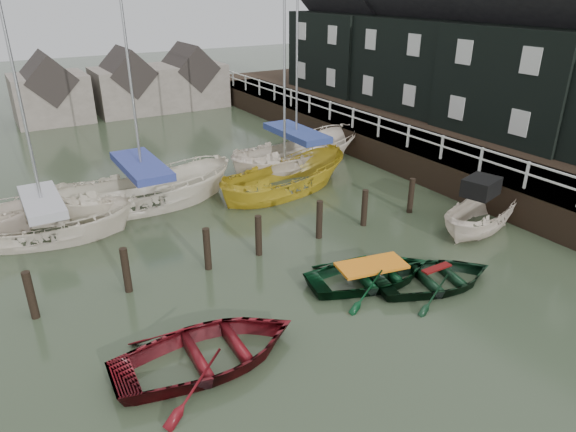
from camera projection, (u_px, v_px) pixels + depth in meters
ground at (342, 286)px, 15.21m from camera, size 120.00×120.00×0.00m
pier at (374, 139)px, 27.19m from camera, size 3.04×32.00×2.70m
land_strip at (446, 137)px, 30.09m from camera, size 14.00×38.00×1.50m
quay_houses at (479, 37)px, 26.71m from camera, size 6.52×28.14×10.01m
mooring_pilings at (261, 240)px, 16.82m from camera, size 13.72×0.22×1.80m
far_sheds at (126, 86)px, 35.12m from camera, size 14.00×4.08×4.39m
rowboat_red at (210, 363)px, 12.12m from camera, size 4.58×3.36×0.92m
rowboat_green at (370, 282)px, 15.42m from camera, size 4.42×3.53×0.82m
rowboat_dkgreen at (434, 285)px, 15.26m from camera, size 4.29×3.49×0.78m
motorboat at (479, 224)px, 18.93m from camera, size 4.83×2.86×2.71m
sailboat_a at (49, 236)px, 18.07m from camera, size 6.34×3.75×11.86m
sailboat_b at (146, 203)px, 20.81m from camera, size 7.45×3.28×12.16m
sailboat_c at (285, 190)px, 22.34m from camera, size 6.98×3.66×10.19m
sailboat_d at (296, 165)px, 25.31m from camera, size 7.53×3.43×11.76m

